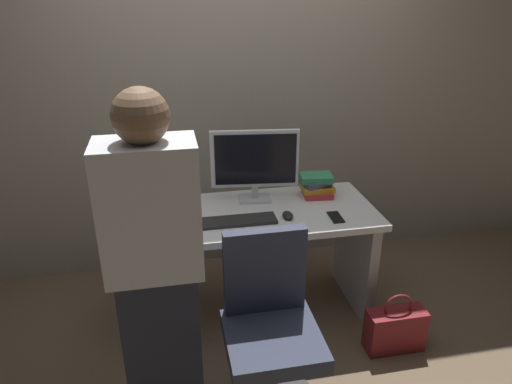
% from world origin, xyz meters
% --- Properties ---
extents(ground_plane, '(9.00, 9.00, 0.00)m').
position_xyz_m(ground_plane, '(0.00, 0.00, 0.00)').
color(ground_plane, brown).
extents(wall_back, '(6.40, 0.10, 3.00)m').
position_xyz_m(wall_back, '(0.00, 0.74, 1.50)').
color(wall_back, '#9E9384').
rests_on(wall_back, ground).
extents(desk, '(1.47, 0.66, 0.73)m').
position_xyz_m(desk, '(0.00, 0.00, 0.51)').
color(desk, white).
rests_on(desk, ground).
extents(office_chair, '(0.52, 0.52, 0.94)m').
position_xyz_m(office_chair, '(-0.07, -0.76, 0.43)').
color(office_chair, black).
rests_on(office_chair, ground).
extents(person_at_desk, '(0.40, 0.24, 1.64)m').
position_xyz_m(person_at_desk, '(-0.57, -0.74, 0.84)').
color(person_at_desk, '#262838').
rests_on(person_at_desk, ground).
extents(monitor, '(0.54, 0.16, 0.46)m').
position_xyz_m(monitor, '(0.04, 0.16, 0.98)').
color(monitor, silver).
rests_on(monitor, desk).
extents(keyboard, '(0.43, 0.13, 0.02)m').
position_xyz_m(keyboard, '(-0.11, -0.12, 0.74)').
color(keyboard, '#262626').
rests_on(keyboard, desk).
extents(mouse, '(0.06, 0.10, 0.03)m').
position_xyz_m(mouse, '(0.18, -0.12, 0.74)').
color(mouse, black).
rests_on(mouse, desk).
extents(cup_near_keyboard, '(0.08, 0.08, 0.09)m').
position_xyz_m(cup_near_keyboard, '(-0.48, -0.16, 0.77)').
color(cup_near_keyboard, white).
rests_on(cup_near_keyboard, desk).
extents(cup_by_monitor, '(0.07, 0.07, 0.09)m').
position_xyz_m(cup_by_monitor, '(-0.45, 0.18, 0.77)').
color(cup_by_monitor, '#3372B2').
rests_on(cup_by_monitor, desk).
extents(book_stack, '(0.22, 0.19, 0.14)m').
position_xyz_m(book_stack, '(0.44, 0.16, 0.80)').
color(book_stack, red).
rests_on(book_stack, desk).
extents(cell_phone, '(0.08, 0.15, 0.01)m').
position_xyz_m(cell_phone, '(0.45, -0.17, 0.73)').
color(cell_phone, black).
rests_on(cell_phone, desk).
extents(handbag, '(0.34, 0.14, 0.38)m').
position_xyz_m(handbag, '(0.74, -0.51, 0.14)').
color(handbag, maroon).
rests_on(handbag, ground).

